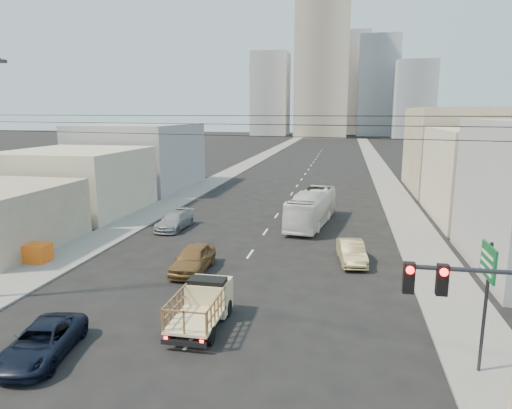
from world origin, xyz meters
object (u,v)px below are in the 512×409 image
(navy_pickup, at_px, (42,342))
(sedan_tan, at_px, (352,252))
(flatbed_pickup, at_px, (202,302))
(city_bus, at_px, (312,208))
(traffic_signal, at_px, (488,329))
(green_sign, at_px, (487,277))
(sedan_grey, at_px, (175,221))
(sedan_brown, at_px, (193,259))
(crate_stack, at_px, (35,253))

(navy_pickup, relative_size, sedan_tan, 1.07)
(flatbed_pickup, xyz_separation_m, sedan_tan, (6.65, 10.23, -0.39))
(sedan_tan, bearing_deg, flatbed_pickup, -130.77)
(city_bus, xyz_separation_m, traffic_signal, (6.33, -26.78, 2.65))
(flatbed_pickup, relative_size, traffic_signal, 0.73)
(traffic_signal, bearing_deg, green_sign, 74.45)
(flatbed_pickup, xyz_separation_m, sedan_grey, (-7.55, 16.19, -0.41))
(sedan_brown, relative_size, sedan_grey, 0.98)
(sedan_tan, relative_size, crate_stack, 2.37)
(sedan_tan, height_order, sedan_grey, sedan_tan)
(flatbed_pickup, xyz_separation_m, navy_pickup, (-5.31, -3.83, -0.46))
(sedan_brown, bearing_deg, green_sign, -31.94)
(navy_pickup, xyz_separation_m, crate_stack, (-7.76, 10.08, 0.06))
(sedan_brown, bearing_deg, flatbed_pickup, -68.27)
(sedan_brown, height_order, sedan_grey, sedan_brown)
(sedan_tan, relative_size, traffic_signal, 0.71)
(flatbed_pickup, height_order, green_sign, green_sign)
(flatbed_pickup, bearing_deg, navy_pickup, -144.19)
(traffic_signal, relative_size, green_sign, 1.20)
(flatbed_pickup, height_order, sedan_brown, flatbed_pickup)
(sedan_tan, relative_size, sedan_grey, 0.90)
(navy_pickup, xyz_separation_m, traffic_signal, (15.01, -2.94, 3.44))
(sedan_tan, height_order, traffic_signal, traffic_signal)
(navy_pickup, xyz_separation_m, sedan_grey, (-2.25, 20.02, 0.05))
(city_bus, bearing_deg, crate_stack, -132.30)
(flatbed_pickup, bearing_deg, sedan_grey, 115.01)
(navy_pickup, relative_size, crate_stack, 2.54)
(sedan_tan, height_order, green_sign, green_sign)
(sedan_brown, height_order, sedan_tan, sedan_brown)
(sedan_brown, relative_size, green_sign, 0.93)
(sedan_grey, height_order, green_sign, green_sign)
(flatbed_pickup, relative_size, sedan_tan, 1.03)
(crate_stack, bearing_deg, sedan_grey, 60.98)
(crate_stack, bearing_deg, sedan_tan, 11.41)
(city_bus, height_order, crate_stack, city_bus)
(sedan_brown, xyz_separation_m, crate_stack, (-10.33, -0.49, -0.10))
(sedan_grey, height_order, crate_stack, sedan_grey)
(flatbed_pickup, distance_m, city_bus, 20.29)
(sedan_brown, height_order, traffic_signal, traffic_signal)
(flatbed_pickup, bearing_deg, crate_stack, 154.44)
(traffic_signal, bearing_deg, sedan_grey, 126.93)
(navy_pickup, height_order, green_sign, green_sign)
(green_sign, bearing_deg, traffic_signal, -105.55)
(green_sign, bearing_deg, city_bus, 109.52)
(city_bus, bearing_deg, traffic_signal, -68.93)
(sedan_grey, xyz_separation_m, traffic_signal, (17.26, -22.96, 3.39))
(navy_pickup, bearing_deg, flatbed_pickup, 26.73)
(navy_pickup, xyz_separation_m, sedan_tan, (11.95, 14.06, 0.07))
(city_bus, relative_size, sedan_tan, 2.41)
(city_bus, xyz_separation_m, green_sign, (7.72, -21.77, 2.31))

